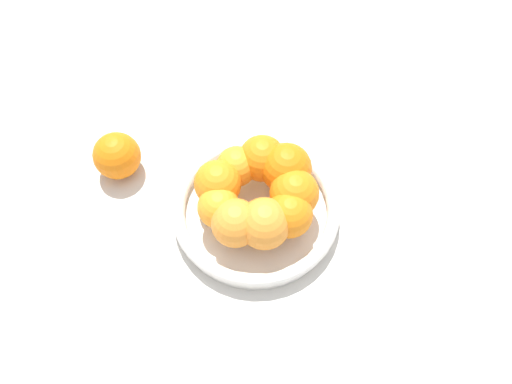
{
  "coord_description": "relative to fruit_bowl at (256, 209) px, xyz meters",
  "views": [
    {
      "loc": [
        0.38,
        0.02,
        0.71
      ],
      "look_at": [
        0.0,
        0.0,
        0.07
      ],
      "focal_mm": 35.0,
      "sensor_mm": 36.0,
      "label": 1
    }
  ],
  "objects": [
    {
      "name": "stray_orange",
      "position": [
        -0.08,
        -0.24,
        0.02
      ],
      "size": [
        0.08,
        0.08,
        0.08
      ],
      "primitive_type": "sphere",
      "color": "orange",
      "rests_on": "ground_plane"
    },
    {
      "name": "fruit_bowl",
      "position": [
        0.0,
        0.0,
        0.0
      ],
      "size": [
        0.27,
        0.27,
        0.04
      ],
      "color": "silver",
      "rests_on": "ground_plane"
    },
    {
      "name": "orange_pile",
      "position": [
        -0.0,
        0.01,
        0.05
      ],
      "size": [
        0.19,
        0.19,
        0.08
      ],
      "color": "orange",
      "rests_on": "fruit_bowl"
    },
    {
      "name": "ground_plane",
      "position": [
        0.0,
        0.0,
        -0.02
      ],
      "size": [
        4.0,
        4.0,
        0.0
      ],
      "primitive_type": "plane",
      "color": "beige"
    }
  ]
}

